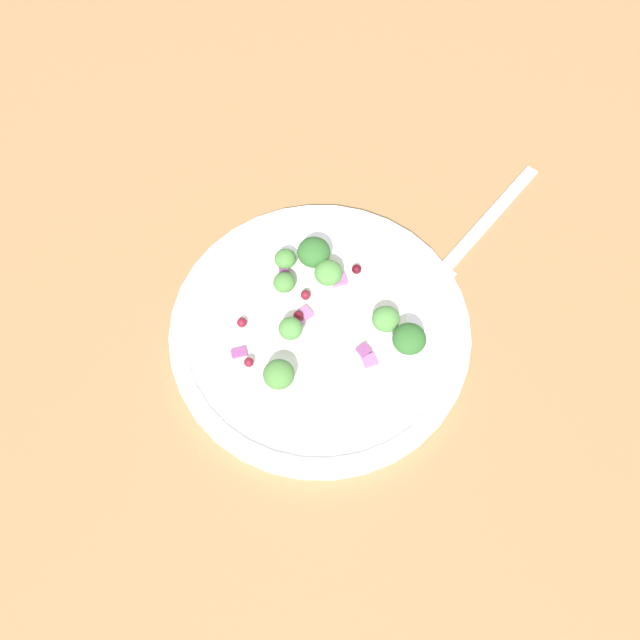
% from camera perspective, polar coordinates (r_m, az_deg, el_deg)
% --- Properties ---
extents(ground_plane, '(1.80, 1.80, 0.02)m').
position_cam_1_polar(ground_plane, '(0.63, 1.69, -3.29)').
color(ground_plane, olive).
extents(plate, '(0.26, 0.26, 0.02)m').
position_cam_1_polar(plate, '(0.62, -0.00, -0.77)').
color(plate, white).
rests_on(plate, ground_plane).
extents(dressing_pool, '(0.15, 0.15, 0.00)m').
position_cam_1_polar(dressing_pool, '(0.62, -0.00, -0.59)').
color(dressing_pool, white).
rests_on(dressing_pool, plate).
extents(broccoli_floret_0, '(0.03, 0.03, 0.03)m').
position_cam_1_polar(broccoli_floret_0, '(0.63, -0.80, 5.35)').
color(broccoli_floret_0, '#9EC684').
rests_on(broccoli_floret_0, plate).
extents(broccoli_floret_1, '(0.02, 0.02, 0.02)m').
position_cam_1_polar(broccoli_floret_1, '(0.60, -2.38, -0.71)').
color(broccoli_floret_1, '#ADD18E').
rests_on(broccoli_floret_1, plate).
extents(broccoli_floret_2, '(0.02, 0.02, 0.02)m').
position_cam_1_polar(broccoli_floret_2, '(0.63, -2.89, 3.00)').
color(broccoli_floret_2, '#ADD18E').
rests_on(broccoli_floret_2, plate).
extents(broccoli_floret_3, '(0.03, 0.03, 0.03)m').
position_cam_1_polar(broccoli_floret_3, '(0.58, -3.33, -4.41)').
color(broccoli_floret_3, '#9EC684').
rests_on(broccoli_floret_3, plate).
extents(broccoli_floret_4, '(0.02, 0.02, 0.02)m').
position_cam_1_polar(broccoli_floret_4, '(0.64, -2.80, 4.91)').
color(broccoli_floret_4, '#9EC684').
rests_on(broccoli_floret_4, plate).
extents(broccoli_floret_5, '(0.02, 0.02, 0.03)m').
position_cam_1_polar(broccoli_floret_5, '(0.62, 0.68, 3.79)').
color(broccoli_floret_5, '#8EB77A').
rests_on(broccoli_floret_5, plate).
extents(broccoli_floret_6, '(0.03, 0.03, 0.03)m').
position_cam_1_polar(broccoli_floret_6, '(0.60, 7.17, -1.55)').
color(broccoli_floret_6, '#9EC684').
rests_on(broccoli_floret_6, plate).
extents(broccoli_floret_7, '(0.02, 0.02, 0.02)m').
position_cam_1_polar(broccoli_floret_7, '(0.61, 5.31, 0.06)').
color(broccoli_floret_7, '#ADD18E').
rests_on(broccoli_floret_7, plate).
extents(cranberry_0, '(0.01, 0.01, 0.01)m').
position_cam_1_polar(cranberry_0, '(0.63, -1.16, 2.03)').
color(cranberry_0, maroon).
rests_on(cranberry_0, plate).
extents(cranberry_1, '(0.01, 0.01, 0.01)m').
position_cam_1_polar(cranberry_1, '(0.65, -2.87, 4.47)').
color(cranberry_1, maroon).
rests_on(cranberry_1, plate).
extents(cranberry_2, '(0.01, 0.01, 0.01)m').
position_cam_1_polar(cranberry_2, '(0.64, 2.95, 4.10)').
color(cranberry_2, '#4C0A14').
rests_on(cranberry_2, plate).
extents(cranberry_3, '(0.01, 0.01, 0.01)m').
position_cam_1_polar(cranberry_3, '(0.60, -5.74, -3.39)').
color(cranberry_3, maroon).
rests_on(cranberry_3, plate).
extents(cranberry_4, '(0.01, 0.01, 0.01)m').
position_cam_1_polar(cranberry_4, '(0.62, -6.29, -0.19)').
color(cranberry_4, maroon).
rests_on(cranberry_4, plate).
extents(cranberry_5, '(0.01, 0.01, 0.01)m').
position_cam_1_polar(cranberry_5, '(0.62, -1.75, 0.33)').
color(cranberry_5, maroon).
rests_on(cranberry_5, plate).
extents(onion_bit_0, '(0.01, 0.01, 0.00)m').
position_cam_1_polar(onion_bit_0, '(0.61, -6.52, -2.60)').
color(onion_bit_0, '#843D75').
rests_on(onion_bit_0, plate).
extents(onion_bit_1, '(0.01, 0.01, 0.00)m').
position_cam_1_polar(onion_bit_1, '(0.64, -2.91, 4.06)').
color(onion_bit_1, '#843D75').
rests_on(onion_bit_1, plate).
extents(onion_bit_2, '(0.01, 0.01, 0.01)m').
position_cam_1_polar(onion_bit_2, '(0.64, 1.53, 3.23)').
color(onion_bit_2, '#A35B93').
rests_on(onion_bit_2, plate).
extents(onion_bit_3, '(0.02, 0.02, 0.00)m').
position_cam_1_polar(onion_bit_3, '(0.62, -1.32, 0.45)').
color(onion_bit_3, '#A35B93').
rests_on(onion_bit_3, plate).
extents(onion_bit_4, '(0.01, 0.01, 0.00)m').
position_cam_1_polar(onion_bit_4, '(0.61, 3.55, -2.43)').
color(onion_bit_4, '#843D75').
rests_on(onion_bit_4, plate).
extents(onion_bit_5, '(0.01, 0.01, 0.01)m').
position_cam_1_polar(onion_bit_5, '(0.61, 3.99, -3.30)').
color(onion_bit_5, '#A35B93').
rests_on(onion_bit_5, plate).
extents(fork, '(0.16, 0.12, 0.01)m').
position_cam_1_polar(fork, '(0.70, 12.24, 6.64)').
color(fork, silver).
rests_on(fork, ground_plane).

